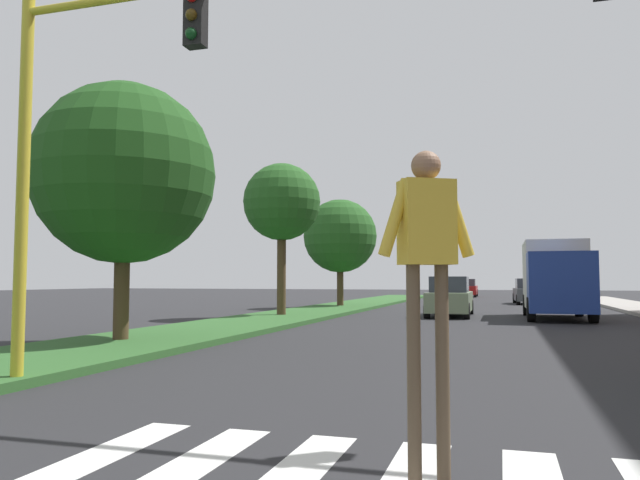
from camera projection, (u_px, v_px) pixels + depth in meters
ground_plane at (485, 317)px, 24.97m from camera, size 140.00×140.00×0.00m
median_strip at (295, 315)px, 25.22m from camera, size 3.65×64.00×0.15m
tree_mid at (124, 174)px, 14.48m from camera, size 4.32×4.32×6.09m
tree_far at (282, 203)px, 24.65m from camera, size 3.14×3.14×6.13m
tree_distant at (340, 236)px, 33.31m from camera, size 4.03×4.03×5.82m
traffic_light_gantry at (195, 70)px, 8.22m from camera, size 9.42×0.30×6.00m
pedestrian_performer at (427, 263)px, 4.42m from camera, size 0.70×0.44×2.49m
sedan_midblock at (450, 298)px, 25.64m from camera, size 1.80×4.53×1.68m
sedan_distant at (529, 292)px, 38.81m from camera, size 2.02×4.45×1.63m
sedan_far_horizon at (466, 288)px, 55.10m from camera, size 1.91×4.37×1.62m
truck_box_delivery at (556, 277)px, 24.18m from camera, size 2.40×6.20×3.10m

